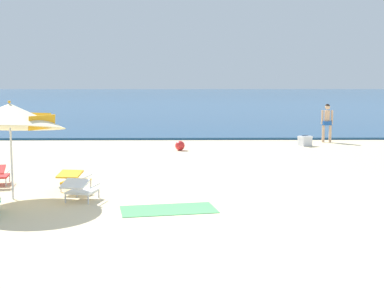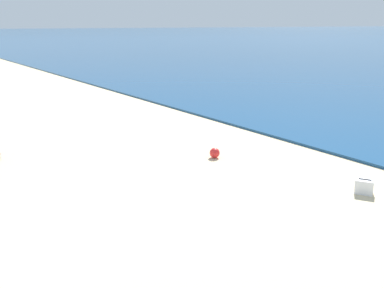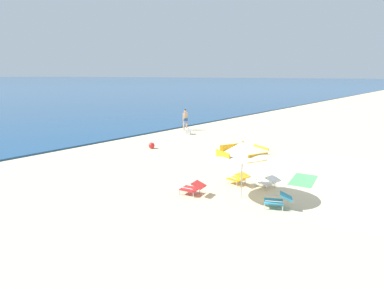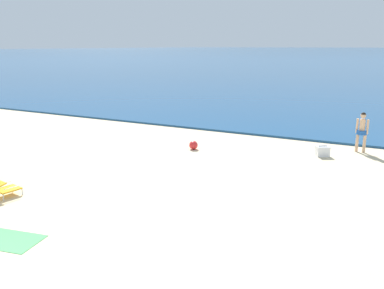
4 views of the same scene
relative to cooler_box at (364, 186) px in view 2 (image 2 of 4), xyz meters
The scene contains 2 objects.
cooler_box is the anchor object (origin of this frame).
beach_ball 5.17m from the cooler_box, 164.63° to the right, with size 0.36×0.36×0.36m, color red.
Camera 2 is at (10.67, 1.33, 4.56)m, focal length 40.18 mm.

